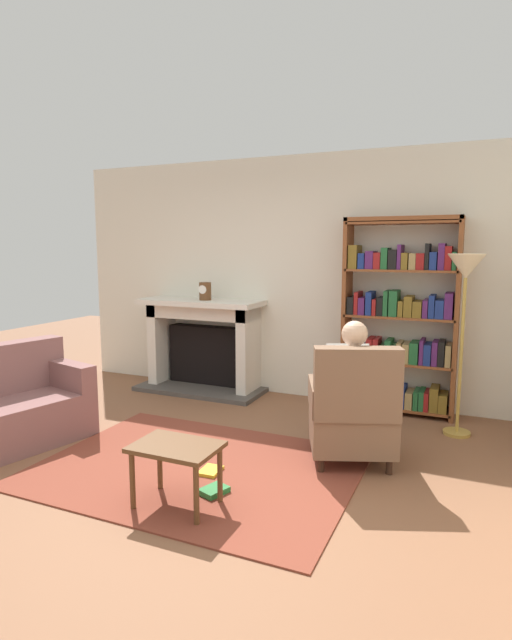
% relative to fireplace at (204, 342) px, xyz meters
% --- Properties ---
extents(ground, '(14.00, 14.00, 0.00)m').
position_rel_fireplace_xyz_m(ground, '(1.06, -2.30, -0.58)').
color(ground, brown).
extents(back_wall, '(5.60, 0.10, 2.70)m').
position_rel_fireplace_xyz_m(back_wall, '(1.06, 0.25, 0.77)').
color(back_wall, silver).
rests_on(back_wall, ground).
extents(area_rug, '(2.40, 1.80, 0.01)m').
position_rel_fireplace_xyz_m(area_rug, '(1.06, -2.00, -0.57)').
color(area_rug, brown).
rests_on(area_rug, ground).
extents(fireplace, '(1.51, 0.64, 1.09)m').
position_rel_fireplace_xyz_m(fireplace, '(0.00, 0.00, 0.00)').
color(fireplace, '#4C4742').
rests_on(fireplace, ground).
extents(mantel_clock, '(0.14, 0.14, 0.21)m').
position_rel_fireplace_xyz_m(mantel_clock, '(0.08, -0.10, 0.62)').
color(mantel_clock, brown).
rests_on(mantel_clock, fireplace).
extents(bookshelf, '(1.13, 0.32, 1.99)m').
position_rel_fireplace_xyz_m(bookshelf, '(2.25, 0.03, 0.38)').
color(bookshelf, brown).
rests_on(bookshelf, ground).
extents(armchair_reading, '(0.82, 0.81, 0.97)m').
position_rel_fireplace_xyz_m(armchair_reading, '(2.13, -1.43, -0.15)').
color(armchair_reading, '#331E14').
rests_on(armchair_reading, ground).
extents(seated_reader, '(0.49, 0.59, 1.14)m').
position_rel_fireplace_xyz_m(seated_reader, '(2.09, -1.32, 0.04)').
color(seated_reader, white).
rests_on(seated_reader, ground).
extents(side_table, '(0.56, 0.39, 0.43)m').
position_rel_fireplace_xyz_m(side_table, '(1.23, -2.56, -0.22)').
color(side_table, brown).
rests_on(side_table, ground).
extents(scattered_books, '(0.35, 0.49, 0.04)m').
position_rel_fireplace_xyz_m(scattered_books, '(1.31, -2.21, -0.55)').
color(scattered_books, gold).
rests_on(scattered_books, area_rug).
extents(floor_lamp, '(0.32, 0.32, 1.64)m').
position_rel_fireplace_xyz_m(floor_lamp, '(2.86, -0.41, 0.81)').
color(floor_lamp, '#B7933F').
rests_on(floor_lamp, ground).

